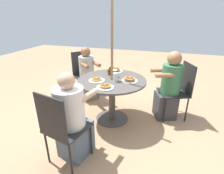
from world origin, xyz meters
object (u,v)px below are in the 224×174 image
object	(u,v)px
diner_south	(88,76)
drinking_glass_a	(115,77)
patio_chair_east	(179,88)
syrup_bottle	(110,72)
pancake_plate_c	(129,80)
pancake_plate_a	(116,70)
coffee_cup	(114,73)
patio_chair_north	(61,126)
patio_table	(112,88)
patio_chair_south	(84,72)
diner_north	(72,120)
diner_east	(169,88)
pancake_plate_b	(97,80)
pancake_plate_d	(105,87)

from	to	relation	value
diner_south	drinking_glass_a	distance (m)	1.09
patio_chair_east	syrup_bottle	size ratio (longest dim) A/B	7.01
pancake_plate_c	syrup_bottle	xyz separation A→B (m)	(0.38, -0.20, 0.03)
pancake_plate_a	coffee_cup	distance (m)	0.28
patio_chair_north	diner_south	bearing A→B (deg)	118.16
syrup_bottle	patio_table	bearing A→B (deg)	116.51
patio_chair_south	pancake_plate_c	distance (m)	1.37
diner_south	pancake_plate_c	size ratio (longest dim) A/B	4.36
pancake_plate_c	coffee_cup	size ratio (longest dim) A/B	2.13
patio_chair_north	diner_south	xyz separation A→B (m)	(0.48, -1.72, -0.04)
diner_north	coffee_cup	distance (m)	1.11
patio_chair_east	patio_chair_south	xyz separation A→B (m)	(1.91, -0.31, 0.00)
patio_table	pancake_plate_c	size ratio (longest dim) A/B	4.36
diner_east	pancake_plate_a	size ratio (longest dim) A/B	4.65
patio_chair_north	pancake_plate_b	world-z (taller)	patio_chair_north
diner_south	patio_chair_north	bearing A→B (deg)	55.83
patio_chair_north	pancake_plate_c	size ratio (longest dim) A/B	3.84
patio_table	pancake_plate_d	world-z (taller)	pancake_plate_d
patio_table	pancake_plate_c	xyz separation A→B (m)	(-0.28, -0.01, 0.18)
pancake_plate_d	diner_south	bearing A→B (deg)	-52.72
patio_table	diner_north	size ratio (longest dim) A/B	0.97
patio_chair_north	patio_chair_south	distance (m)	1.93
pancake_plate_c	pancake_plate_d	xyz separation A→B (m)	(0.27, 0.36, -0.01)
diner_north	pancake_plate_c	distance (m)	1.08
patio_table	patio_chair_north	bearing A→B (deg)	77.35
pancake_plate_a	syrup_bottle	xyz separation A→B (m)	(0.05, 0.19, 0.03)
diner_north	drinking_glass_a	bearing A→B (deg)	84.19
patio_table	diner_east	xyz separation A→B (m)	(-0.88, -0.36, -0.03)
patio_chair_north	syrup_bottle	world-z (taller)	patio_chair_north
diner_south	drinking_glass_a	size ratio (longest dim) A/B	7.94
patio_chair_south	syrup_bottle	distance (m)	0.95
syrup_bottle	patio_chair_south	bearing A→B (deg)	-34.74
pancake_plate_a	patio_chair_north	bearing A→B (deg)	82.74
diner_east	patio_chair_east	bearing A→B (deg)	-90.00
diner_east	pancake_plate_b	world-z (taller)	diner_east
pancake_plate_c	drinking_glass_a	distance (m)	0.22
patio_chair_east	diner_south	distance (m)	1.78
diner_north	drinking_glass_a	size ratio (longest dim) A/B	8.18
patio_chair_east	pancake_plate_c	bearing A→B (deg)	96.52
patio_table	pancake_plate_b	distance (m)	0.30
pancake_plate_c	drinking_glass_a	size ratio (longest dim) A/B	1.82
coffee_cup	pancake_plate_d	bearing A→B (deg)	91.33
syrup_bottle	diner_east	bearing A→B (deg)	-171.18
diner_north	coffee_cup	xyz separation A→B (m)	(-0.21, -1.05, 0.28)
syrup_bottle	pancake_plate_d	bearing A→B (deg)	101.42
pancake_plate_a	patio_chair_east	bearing A→B (deg)	-178.45
patio_chair_north	pancake_plate_b	distance (m)	0.99
coffee_cup	diner_north	bearing A→B (deg)	78.87
diner_south	patio_chair_south	bearing A→B (deg)	-90.00
diner_north	pancake_plate_a	xyz separation A→B (m)	(-0.15, -1.32, 0.25)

